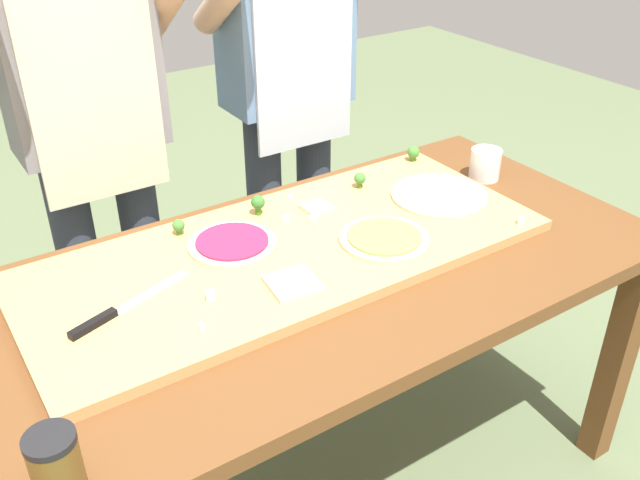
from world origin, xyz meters
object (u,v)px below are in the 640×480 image
at_px(pizza_whole_beet_magenta, 232,243).
at_px(cheese_crumble_c, 210,295).
at_px(chefs_knife, 115,312).
at_px(pizza_slice_center, 316,207).
at_px(cheese_crumble_e, 286,219).
at_px(cook_left, 88,114).
at_px(cook_right, 288,74).
at_px(cheese_crumble_b, 521,221).
at_px(broccoli_floret_back_mid, 414,153).
at_px(flour_cup, 485,166).
at_px(prep_table, 300,305).
at_px(pizza_whole_cheese_artichoke, 439,195).
at_px(pizza_slice_far_left, 293,284).
at_px(broccoli_floret_center_left, 258,203).
at_px(sauce_jar, 56,464).
at_px(cheese_crumble_d, 313,220).
at_px(broccoli_floret_back_left, 178,226).
at_px(cheese_crumble_f, 201,327).
at_px(cheese_crumble_a, 290,198).
at_px(pizza_whole_pesto_green, 384,238).

relative_size(pizza_whole_beet_magenta, cheese_crumble_c, 11.11).
xyz_separation_m(chefs_knife, pizza_slice_center, (0.60, 0.16, 0.00)).
height_order(chefs_knife, cheese_crumble_e, same).
xyz_separation_m(cook_left, cook_right, (0.64, 0.00, 0.00)).
bearing_deg(cheese_crumble_b, chefs_knife, 168.74).
distance_m(broccoli_floret_back_mid, cheese_crumble_c, 0.89).
bearing_deg(pizza_whole_beet_magenta, flour_cup, -1.69).
bearing_deg(cook_right, prep_table, -119.87).
height_order(pizza_whole_cheese_artichoke, cheese_crumble_c, cheese_crumble_c).
bearing_deg(chefs_knife, cook_right, 38.30).
bearing_deg(pizza_whole_beet_magenta, pizza_slice_center, 9.14).
distance_m(chefs_knife, pizza_slice_far_left, 0.38).
relative_size(pizza_whole_beet_magenta, cheese_crumble_e, 13.09).
bearing_deg(cheese_crumble_c, broccoli_floret_center_left, 45.41).
relative_size(broccoli_floret_center_left, sauce_jar, 0.47).
bearing_deg(pizza_slice_far_left, cheese_crumble_d, 48.34).
relative_size(prep_table, cheese_crumble_e, 109.83).
distance_m(broccoli_floret_back_mid, cheese_crumble_e, 0.53).
xyz_separation_m(prep_table, broccoli_floret_back_left, (-0.18, 0.28, 0.14)).
distance_m(cheese_crumble_e, cheese_crumble_f, 0.47).
relative_size(cheese_crumble_c, cheese_crumble_f, 1.41).
relative_size(broccoli_floret_back_mid, cheese_crumble_c, 2.42).
bearing_deg(chefs_knife, pizza_slice_far_left, -17.64).
bearing_deg(cheese_crumble_a, cheese_crumble_b, -45.91).
xyz_separation_m(pizza_whole_cheese_artichoke, cook_left, (-0.74, 0.62, 0.19)).
xyz_separation_m(pizza_whole_pesto_green, broccoli_floret_center_left, (-0.19, 0.29, 0.03)).
bearing_deg(pizza_whole_cheese_artichoke, cook_right, 99.18).
xyz_separation_m(cheese_crumble_b, cheese_crumble_d, (-0.44, 0.30, 0.00)).
relative_size(cheese_crumble_b, cheese_crumble_e, 0.97).
distance_m(chefs_knife, sauce_jar, 0.43).
height_order(broccoli_floret_back_left, broccoli_floret_center_left, broccoli_floret_center_left).
height_order(broccoli_floret_center_left, cheese_crumble_b, broccoli_floret_center_left).
height_order(pizza_whole_cheese_artichoke, cheese_crumble_f, pizza_whole_cheese_artichoke).
distance_m(prep_table, cheese_crumble_b, 0.61).
distance_m(pizza_slice_far_left, cheese_crumble_c, 0.18).
height_order(pizza_whole_pesto_green, broccoli_floret_center_left, broccoli_floret_center_left).
xyz_separation_m(pizza_slice_center, broccoli_floret_center_left, (-0.14, 0.06, 0.03)).
bearing_deg(cheese_crumble_a, chefs_knife, -157.52).
relative_size(broccoli_floret_back_mid, cheese_crumble_f, 3.40).
distance_m(cheese_crumble_a, cheese_crumble_e, 0.12).
xyz_separation_m(pizza_whole_cheese_artichoke, cook_right, (-0.10, 0.62, 0.19)).
bearing_deg(pizza_whole_beet_magenta, cheese_crumble_a, 27.49).
relative_size(sauce_jar, cook_right, 0.07).
height_order(chefs_knife, pizza_slice_far_left, chefs_knife).
distance_m(pizza_slice_far_left, sauce_jar, 0.63).
bearing_deg(sauce_jar, pizza_whole_beet_magenta, 40.97).
bearing_deg(cheese_crumble_e, flour_cup, -4.73).
bearing_deg(chefs_knife, pizza_whole_beet_magenta, 18.58).
bearing_deg(pizza_whole_pesto_green, broccoli_floret_back_mid, 41.64).
bearing_deg(cheese_crumble_d, flour_cup, -1.33).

